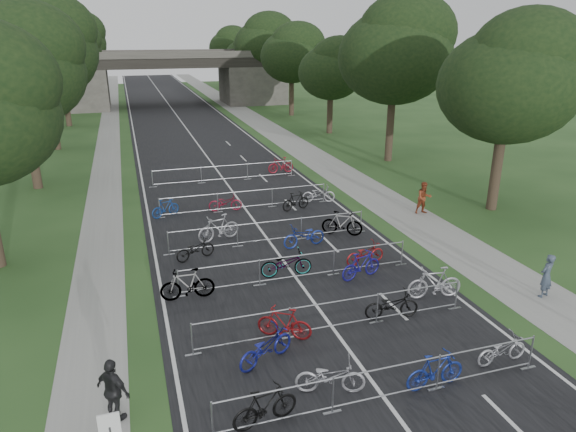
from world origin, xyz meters
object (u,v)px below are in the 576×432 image
pedestrian_b (424,198)px  pedestrian_c (113,391)px  pedestrian_a (546,276)px  overpass_bridge (167,78)px

pedestrian_b → pedestrian_c: size_ratio=1.00×
pedestrian_a → pedestrian_b: pedestrian_b is taller
pedestrian_a → overpass_bridge: bearing=-99.6°
overpass_bridge → pedestrian_c: overpass_bridge is taller
overpass_bridge → pedestrian_b: size_ratio=17.74×
overpass_bridge → pedestrian_a: overpass_bridge is taller
overpass_bridge → pedestrian_a: 58.66m
pedestrian_a → pedestrian_c: bearing=-10.2°
overpass_bridge → pedestrian_c: bearing=-96.5°
pedestrian_a → pedestrian_c: 15.17m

